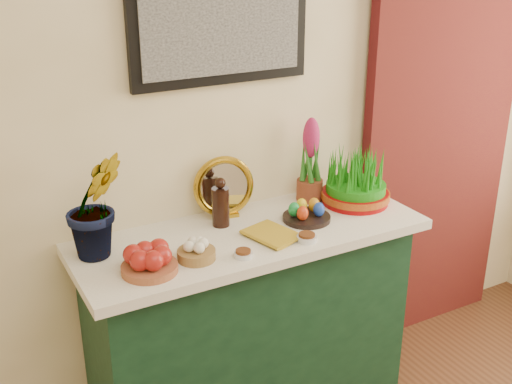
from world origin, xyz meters
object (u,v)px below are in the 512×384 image
Objects in this scene: mirror at (224,188)px; book at (258,240)px; hyacinth_green at (94,188)px; sideboard at (250,330)px; wheatgrass_sabzeh at (356,180)px.

mirror reaches higher than book.
hyacinth_green is 2.56× the size of book.
hyacinth_green is at bearing 172.09° from sideboard.
book is at bearing -104.58° from sideboard.
book is (-0.03, -0.12, 0.48)m from sideboard.
wheatgrass_sabzeh reaches higher than book.
hyacinth_green reaches higher than wheatgrass_sabzeh.
mirror is at bearing 6.36° from hyacinth_green.
book is at bearing -23.72° from hyacinth_green.
sideboard is 0.62m from mirror.
sideboard is 0.78m from wheatgrass_sabzeh.
hyacinth_green is at bearing -169.89° from mirror.
hyacinth_green is at bearing 145.23° from book.
sideboard is 0.93m from hyacinth_green.
book is at bearing -91.20° from mirror.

